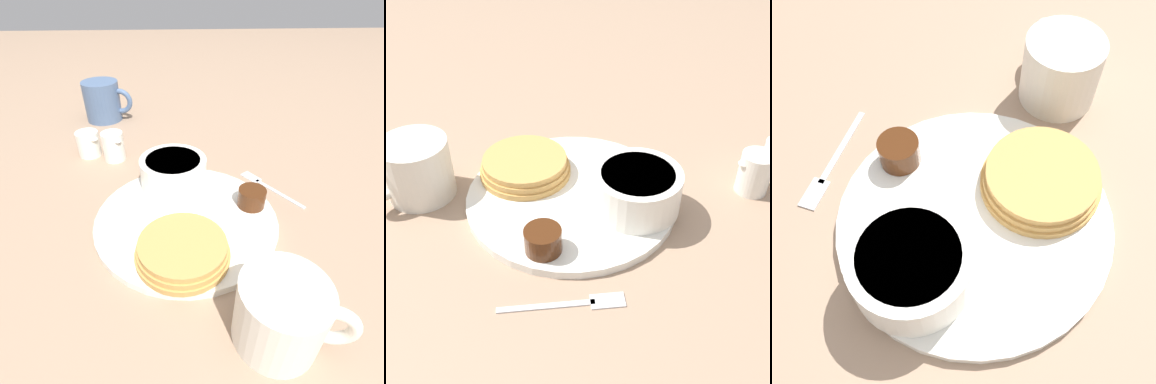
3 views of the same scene
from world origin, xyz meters
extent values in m
plane|color=#9E7F66|center=(0.00, 0.00, 0.00)|extent=(4.00, 4.00, 0.00)
cylinder|color=white|center=(0.00, 0.00, 0.01)|extent=(0.29, 0.29, 0.01)
cylinder|color=tan|center=(-0.01, -0.08, 0.02)|extent=(0.13, 0.13, 0.01)
cylinder|color=tan|center=(-0.01, -0.08, 0.03)|extent=(0.13, 0.13, 0.01)
cylinder|color=tan|center=(-0.01, -0.08, 0.03)|extent=(0.12, 0.12, 0.01)
cylinder|color=white|center=(-0.02, 0.09, 0.04)|extent=(0.12, 0.12, 0.06)
cylinder|color=white|center=(-0.02, 0.09, 0.06)|extent=(0.10, 0.10, 0.01)
cylinder|color=#47230F|center=(0.11, 0.02, 0.03)|extent=(0.05, 0.05, 0.03)
cylinder|color=white|center=(-0.01, 0.11, 0.02)|extent=(0.05, 0.05, 0.02)
sphere|color=white|center=(-0.01, 0.11, 0.04)|extent=(0.03, 0.03, 0.03)
cylinder|color=silver|center=(0.09, -0.19, 0.04)|extent=(0.09, 0.09, 0.08)
torus|color=silver|center=(0.14, -0.21, 0.04)|extent=(0.06, 0.03, 0.06)
cylinder|color=white|center=(-0.15, 0.21, 0.03)|extent=(0.05, 0.05, 0.06)
torus|color=white|center=(-0.16, 0.23, 0.03)|extent=(0.03, 0.03, 0.03)
cone|color=white|center=(-0.13, 0.20, 0.06)|extent=(0.02, 0.02, 0.01)
cylinder|color=white|center=(-0.20, 0.23, 0.03)|extent=(0.05, 0.05, 0.05)
torus|color=white|center=(-0.22, 0.25, 0.03)|extent=(0.03, 0.02, 0.03)
cone|color=white|center=(-0.19, 0.22, 0.05)|extent=(0.02, 0.02, 0.01)
cube|color=silver|center=(0.17, 0.07, 0.00)|extent=(0.07, 0.09, 0.00)
cube|color=silver|center=(0.13, 0.12, 0.00)|extent=(0.04, 0.04, 0.00)
cylinder|color=slate|center=(-0.21, 0.43, 0.05)|extent=(0.09, 0.09, 0.10)
torus|color=slate|center=(-0.16, 0.42, 0.05)|extent=(0.07, 0.03, 0.07)
camera|label=1|loc=(-0.01, -0.36, 0.33)|focal=28.00mm
camera|label=2|loc=(0.44, 0.26, 0.43)|focal=45.00mm
camera|label=3|loc=(-0.19, 0.15, 0.45)|focal=45.00mm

